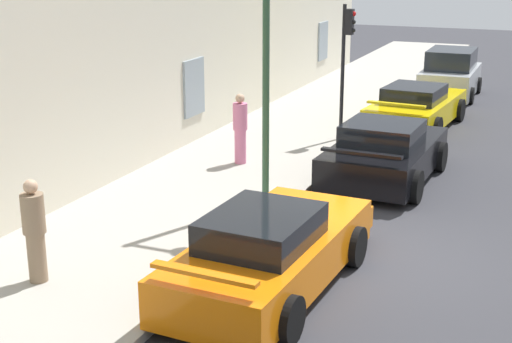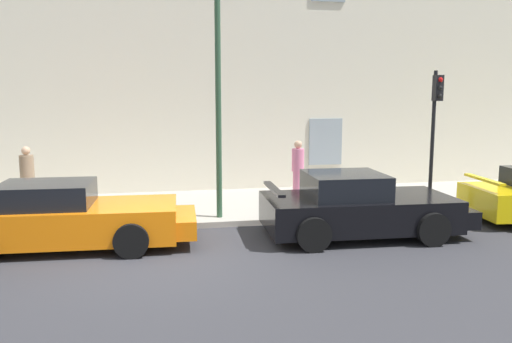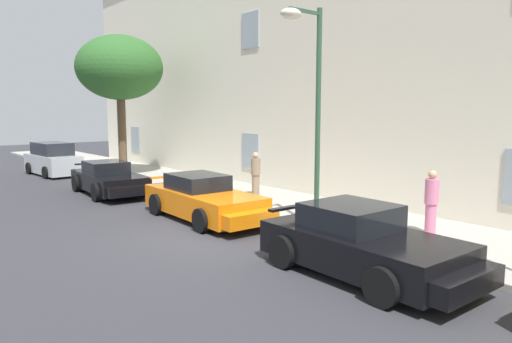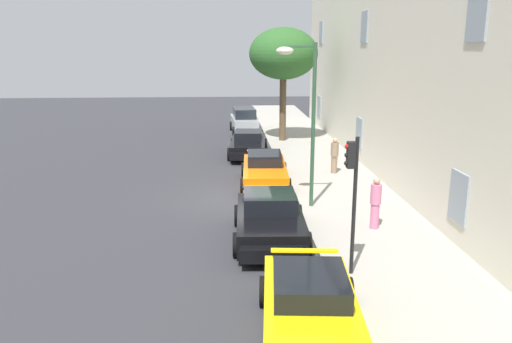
{
  "view_description": "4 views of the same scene",
  "coord_description": "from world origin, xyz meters",
  "px_view_note": "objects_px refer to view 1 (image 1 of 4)",
  "views": [
    {
      "loc": [
        -11.54,
        -2.66,
        5.1
      ],
      "look_at": [
        0.3,
        2.29,
        1.22
      ],
      "focal_mm": 51.63,
      "sensor_mm": 36.0,
      "label": 1
    },
    {
      "loc": [
        0.09,
        -9.84,
        3.17
      ],
      "look_at": [
        2.49,
        2.27,
        1.31
      ],
      "focal_mm": 36.65,
      "sensor_mm": 36.0,
      "label": 2
    },
    {
      "loc": [
        10.23,
        -6.81,
        3.34
      ],
      "look_at": [
        0.32,
        1.6,
        1.66
      ],
      "focal_mm": 32.96,
      "sensor_mm": 36.0,
      "label": 3
    },
    {
      "loc": [
        19.29,
        -0.48,
        5.92
      ],
      "look_at": [
        -0.68,
        0.75,
        0.89
      ],
      "focal_mm": 35.48,
      "sensor_mm": 36.0,
      "label": 4
    }
  ],
  "objects_px": {
    "sportscar_tail_end": "(418,107)",
    "traffic_light": "(346,48)",
    "sportscar_yellow_flank": "(275,249)",
    "street_lamp": "(287,2)",
    "sportscar_white_middle": "(387,152)",
    "pedestrian_admiring": "(240,128)",
    "pedestrian_strolling": "(35,230)",
    "hatchback_parked": "(450,75)"
  },
  "relations": [
    {
      "from": "sportscar_yellow_flank",
      "to": "pedestrian_strolling",
      "type": "distance_m",
      "value": 3.71
    },
    {
      "from": "sportscar_tail_end",
      "to": "traffic_light",
      "type": "xyz_separation_m",
      "value": [
        -2.89,
        1.46,
        2.01
      ]
    },
    {
      "from": "hatchback_parked",
      "to": "traffic_light",
      "type": "bearing_deg",
      "value": 168.54
    },
    {
      "from": "traffic_light",
      "to": "street_lamp",
      "type": "relative_size",
      "value": 0.62
    },
    {
      "from": "sportscar_yellow_flank",
      "to": "hatchback_parked",
      "type": "distance_m",
      "value": 16.96
    },
    {
      "from": "sportscar_yellow_flank",
      "to": "traffic_light",
      "type": "relative_size",
      "value": 1.39
    },
    {
      "from": "sportscar_yellow_flank",
      "to": "street_lamp",
      "type": "bearing_deg",
      "value": 17.95
    },
    {
      "from": "traffic_light",
      "to": "hatchback_parked",
      "type": "bearing_deg",
      "value": -11.46
    },
    {
      "from": "hatchback_parked",
      "to": "street_lamp",
      "type": "relative_size",
      "value": 0.63
    },
    {
      "from": "sportscar_yellow_flank",
      "to": "sportscar_tail_end",
      "type": "distance_m",
      "value": 11.81
    },
    {
      "from": "pedestrian_strolling",
      "to": "sportscar_tail_end",
      "type": "bearing_deg",
      "value": -13.95
    },
    {
      "from": "pedestrian_admiring",
      "to": "pedestrian_strolling",
      "type": "bearing_deg",
      "value": 178.19
    },
    {
      "from": "pedestrian_strolling",
      "to": "street_lamp",
      "type": "bearing_deg",
      "value": -25.51
    },
    {
      "from": "pedestrian_strolling",
      "to": "sportscar_yellow_flank",
      "type": "bearing_deg",
      "value": -64.73
    },
    {
      "from": "sportscar_yellow_flank",
      "to": "traffic_light",
      "type": "xyz_separation_m",
      "value": [
        8.92,
        1.48,
        1.99
      ]
    },
    {
      "from": "sportscar_white_middle",
      "to": "traffic_light",
      "type": "distance_m",
      "value": 3.79
    },
    {
      "from": "traffic_light",
      "to": "pedestrian_admiring",
      "type": "relative_size",
      "value": 2.12
    },
    {
      "from": "sportscar_tail_end",
      "to": "pedestrian_strolling",
      "type": "height_order",
      "value": "pedestrian_strolling"
    },
    {
      "from": "pedestrian_admiring",
      "to": "hatchback_parked",
      "type": "bearing_deg",
      "value": -16.15
    },
    {
      "from": "street_lamp",
      "to": "sportscar_tail_end",
      "type": "bearing_deg",
      "value": -6.87
    },
    {
      "from": "sportscar_white_middle",
      "to": "pedestrian_admiring",
      "type": "height_order",
      "value": "pedestrian_admiring"
    },
    {
      "from": "sportscar_white_middle",
      "to": "pedestrian_strolling",
      "type": "distance_m",
      "value": 8.64
    },
    {
      "from": "sportscar_white_middle",
      "to": "pedestrian_strolling",
      "type": "height_order",
      "value": "pedestrian_strolling"
    },
    {
      "from": "sportscar_yellow_flank",
      "to": "sportscar_white_middle",
      "type": "xyz_separation_m",
      "value": [
        6.24,
        -0.33,
        0.02
      ]
    },
    {
      "from": "sportscar_tail_end",
      "to": "hatchback_parked",
      "type": "bearing_deg",
      "value": -1.85
    },
    {
      "from": "sportscar_yellow_flank",
      "to": "pedestrian_strolling",
      "type": "bearing_deg",
      "value": 115.27
    },
    {
      "from": "sportscar_tail_end",
      "to": "traffic_light",
      "type": "bearing_deg",
      "value": 153.18
    },
    {
      "from": "sportscar_white_middle",
      "to": "pedestrian_strolling",
      "type": "bearing_deg",
      "value": 154.85
    },
    {
      "from": "sportscar_white_middle",
      "to": "street_lamp",
      "type": "relative_size",
      "value": 0.78
    },
    {
      "from": "sportscar_tail_end",
      "to": "pedestrian_admiring",
      "type": "distance_m",
      "value": 6.88
    },
    {
      "from": "hatchback_parked",
      "to": "pedestrian_strolling",
      "type": "distance_m",
      "value": 18.86
    },
    {
      "from": "sportscar_tail_end",
      "to": "pedestrian_strolling",
      "type": "distance_m",
      "value": 13.8
    },
    {
      "from": "sportscar_white_middle",
      "to": "street_lamp",
      "type": "xyz_separation_m",
      "value": [
        -3.01,
        1.37,
        3.54
      ]
    },
    {
      "from": "hatchback_parked",
      "to": "traffic_light",
      "type": "height_order",
      "value": "traffic_light"
    },
    {
      "from": "street_lamp",
      "to": "sportscar_yellow_flank",
      "type": "bearing_deg",
      "value": -162.05
    },
    {
      "from": "hatchback_parked",
      "to": "traffic_light",
      "type": "distance_m",
      "value": 8.4
    },
    {
      "from": "sportscar_yellow_flank",
      "to": "street_lamp",
      "type": "height_order",
      "value": "street_lamp"
    },
    {
      "from": "pedestrian_admiring",
      "to": "sportscar_yellow_flank",
      "type": "bearing_deg",
      "value": -151.32
    },
    {
      "from": "sportscar_yellow_flank",
      "to": "pedestrian_admiring",
      "type": "height_order",
      "value": "pedestrian_admiring"
    },
    {
      "from": "sportscar_white_middle",
      "to": "street_lamp",
      "type": "distance_m",
      "value": 4.84
    },
    {
      "from": "sportscar_yellow_flank",
      "to": "street_lamp",
      "type": "relative_size",
      "value": 0.86
    },
    {
      "from": "street_lamp",
      "to": "hatchback_parked",
      "type": "bearing_deg",
      "value": -4.99
    }
  ]
}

